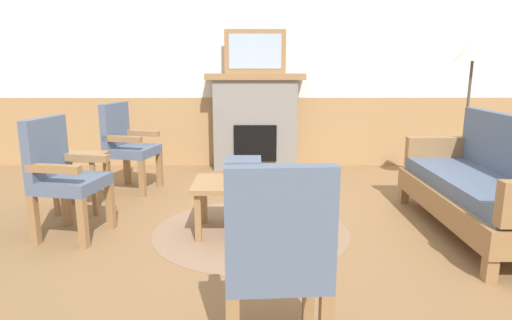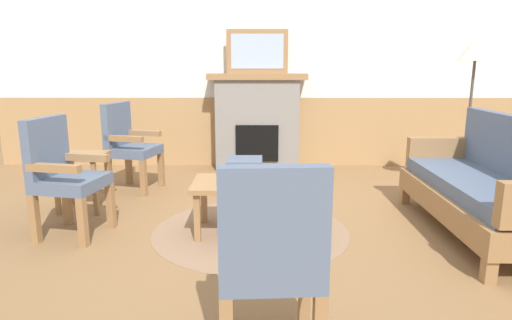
{
  "view_description": "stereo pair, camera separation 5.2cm",
  "coord_description": "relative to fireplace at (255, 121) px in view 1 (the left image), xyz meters",
  "views": [
    {
      "loc": [
        -0.02,
        -3.51,
        1.39
      ],
      "look_at": [
        0.0,
        0.35,
        0.55
      ],
      "focal_mm": 30.74,
      "sensor_mm": 36.0,
      "label": 1
    },
    {
      "loc": [
        0.03,
        -3.51,
        1.39
      ],
      "look_at": [
        0.0,
        0.35,
        0.55
      ],
      "focal_mm": 30.74,
      "sensor_mm": 36.0,
      "label": 2
    }
  ],
  "objects": [
    {
      "name": "footstool",
      "position": [
        -0.14,
        -1.06,
        -0.37
      ],
      "size": [
        0.4,
        0.4,
        0.36
      ],
      "color": "olive",
      "rests_on": "ground_plane"
    },
    {
      "name": "couch",
      "position": [
        1.88,
        -2.37,
        -0.26
      ],
      "size": [
        0.7,
        1.8,
        0.98
      ],
      "color": "olive",
      "rests_on": "ground_plane"
    },
    {
      "name": "armchair_front_left",
      "position": [
        0.09,
        -3.96,
        -0.11
      ],
      "size": [
        0.51,
        0.51,
        0.98
      ],
      "color": "olive",
      "rests_on": "ground_plane"
    },
    {
      "name": "ground_plane",
      "position": [
        0.0,
        -2.35,
        -0.65
      ],
      "size": [
        14.0,
        14.0,
        0.0
      ],
      "primitive_type": "plane",
      "color": "olive"
    },
    {
      "name": "book_on_table",
      "position": [
        -0.06,
        -2.28,
        -0.2
      ],
      "size": [
        0.25,
        0.14,
        0.03
      ],
      "primitive_type": "cube",
      "rotation": [
        0.0,
        0.0,
        -0.08
      ],
      "color": "navy",
      "rests_on": "coffee_table"
    },
    {
      "name": "coffee_table",
      "position": [
        -0.04,
        -2.33,
        -0.27
      ],
      "size": [
        0.96,
        0.56,
        0.44
      ],
      "color": "olive",
      "rests_on": "ground_plane"
    },
    {
      "name": "round_rug",
      "position": [
        -0.04,
        -2.33,
        -0.65
      ],
      "size": [
        1.67,
        1.67,
        0.01
      ],
      "primitive_type": "cylinder",
      "color": "#896B51",
      "rests_on": "ground_plane"
    },
    {
      "name": "floor_lamp_by_couch",
      "position": [
        2.25,
        -1.21,
        0.8
      ],
      "size": [
        0.36,
        0.36,
        1.68
      ],
      "color": "#332D28",
      "rests_on": "ground_plane"
    },
    {
      "name": "armchair_by_window_left",
      "position": [
        -1.57,
        -2.4,
        -0.11
      ],
      "size": [
        0.56,
        0.56,
        0.98
      ],
      "color": "olive",
      "rests_on": "ground_plane"
    },
    {
      "name": "framed_picture",
      "position": [
        0.0,
        0.0,
        0.91
      ],
      "size": [
        0.8,
        0.04,
        0.56
      ],
      "color": "olive",
      "rests_on": "fireplace"
    },
    {
      "name": "fireplace",
      "position": [
        0.0,
        0.0,
        0.0
      ],
      "size": [
        1.3,
        0.44,
        1.28
      ],
      "color": "gray",
      "rests_on": "ground_plane"
    },
    {
      "name": "armchair_near_fireplace",
      "position": [
        -1.44,
        -1.04,
        -0.11
      ],
      "size": [
        0.58,
        0.58,
        0.98
      ],
      "color": "olive",
      "rests_on": "ground_plane"
    },
    {
      "name": "side_table",
      "position": [
        -1.69,
        -1.75,
        -0.22
      ],
      "size": [
        0.44,
        0.44,
        0.55
      ],
      "color": "olive",
      "rests_on": "ground_plane"
    },
    {
      "name": "wall_back",
      "position": [
        0.0,
        0.25,
        0.66
      ],
      "size": [
        7.2,
        0.14,
        2.7
      ],
      "color": "white",
      "rests_on": "ground_plane"
    }
  ]
}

